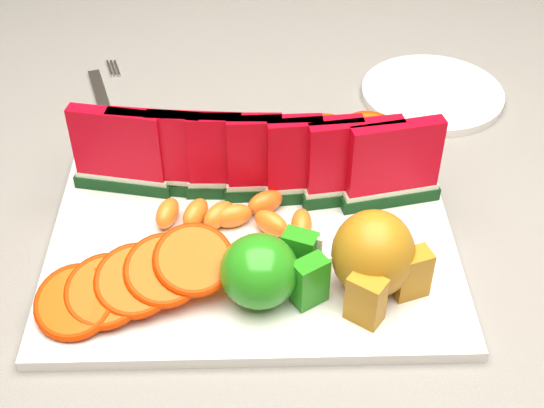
% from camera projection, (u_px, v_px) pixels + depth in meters
% --- Properties ---
extents(table, '(1.40, 0.90, 0.75)m').
position_uv_depth(table, '(271.00, 265.00, 0.88)').
color(table, '#54341F').
rests_on(table, ground).
extents(tablecloth, '(1.53, 1.03, 0.20)m').
position_uv_depth(tablecloth, '(271.00, 226.00, 0.84)').
color(tablecloth, slate).
rests_on(tablecloth, table).
extents(platter, '(0.40, 0.30, 0.01)m').
position_uv_depth(platter, '(252.00, 241.00, 0.76)').
color(platter, silver).
rests_on(platter, tablecloth).
extents(apple_cluster, '(0.10, 0.08, 0.07)m').
position_uv_depth(apple_cluster, '(267.00, 270.00, 0.67)').
color(apple_cluster, '#339617').
rests_on(apple_cluster, platter).
extents(pear_cluster, '(0.10, 0.10, 0.08)m').
position_uv_depth(pear_cluster, '(375.00, 258.00, 0.68)').
color(pear_cluster, '#AF9911').
rests_on(pear_cluster, platter).
extents(side_plate, '(0.22, 0.22, 0.01)m').
position_uv_depth(side_plate, '(432.00, 93.00, 0.97)').
color(side_plate, silver).
rests_on(side_plate, tablecloth).
extents(fork, '(0.06, 0.19, 0.00)m').
position_uv_depth(fork, '(105.00, 101.00, 0.96)').
color(fork, silver).
rests_on(fork, tablecloth).
extents(watermelon_row, '(0.39, 0.07, 0.10)m').
position_uv_depth(watermelon_row, '(255.00, 160.00, 0.77)').
color(watermelon_row, '#0D3F16').
rests_on(watermelon_row, platter).
extents(orange_fan_front, '(0.19, 0.12, 0.05)m').
position_uv_depth(orange_fan_front, '(135.00, 280.00, 0.67)').
color(orange_fan_front, red).
rests_on(orange_fan_front, platter).
extents(orange_fan_back, '(0.33, 0.10, 0.05)m').
position_uv_depth(orange_fan_back, '(263.00, 146.00, 0.83)').
color(orange_fan_back, red).
rests_on(orange_fan_back, platter).
extents(tangerine_segments, '(0.16, 0.07, 0.02)m').
position_uv_depth(tangerine_segments, '(236.00, 215.00, 0.76)').
color(tangerine_segments, '#EA5515').
rests_on(tangerine_segments, platter).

